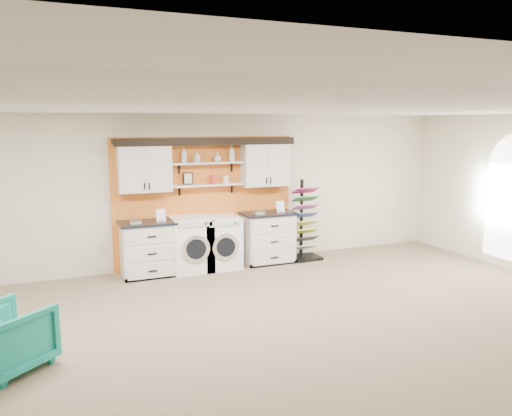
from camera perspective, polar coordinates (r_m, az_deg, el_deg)
name	(u,v)px	position (r m, az deg, el deg)	size (l,w,h in m)	color
floor	(303,350)	(6.11, 5.43, -15.86)	(10.00, 10.00, 0.00)	#847059
ceiling	(307,107)	(5.52, 5.90, 11.41)	(10.00, 10.00, 0.00)	white
wall_back	(205,191)	(9.32, -5.89, 1.99)	(10.00, 10.00, 0.00)	beige
accent_panel	(205,201)	(9.32, -5.80, 0.75)	(3.40, 0.07, 2.40)	orange
upper_cabinet_left	(144,168)	(8.82, -12.64, 4.52)	(0.90, 0.35, 0.84)	white
upper_cabinet_right	(265,164)	(9.46, 1.02, 5.07)	(0.90, 0.35, 0.84)	white
shelf_lower	(208,185)	(9.12, -5.54, 2.65)	(1.32, 0.28, 0.03)	white
shelf_upper	(207,163)	(9.08, -5.59, 5.16)	(1.32, 0.28, 0.03)	white
crown_molding	(207,141)	(9.07, -5.65, 7.67)	(3.30, 0.41, 0.13)	black
picture_frame	(188,179)	(9.06, -7.77, 3.36)	(0.18, 0.02, 0.22)	black
canister_red	(213,179)	(9.14, -4.95, 3.27)	(0.11, 0.11, 0.16)	red
canister_cream	(226,179)	(9.21, -3.47, 3.28)	(0.10, 0.10, 0.14)	silver
base_cabinet_left	(149,249)	(8.90, -12.14, -4.56)	(0.98, 0.66, 0.96)	white
base_cabinet_right	(268,237)	(9.53, 1.36, -3.38)	(0.99, 0.66, 0.97)	white
washer	(191,244)	(9.05, -7.44, -4.10)	(0.71, 0.71, 0.99)	white
dryer	(220,242)	(9.20, -4.16, -3.91)	(0.69, 0.71, 0.96)	white
sample_rack	(305,234)	(9.82, 5.60, -2.92)	(0.58, 0.49, 1.56)	black
armchair	(8,338)	(6.14, -26.47, -13.11)	(0.76, 0.78, 0.71)	#0F8576
soap_bottle_a	(184,155)	(8.96, -8.25, 5.98)	(0.10, 0.10, 0.26)	silver
soap_bottle_b	(197,157)	(9.02, -6.78, 5.79)	(0.08, 0.08, 0.18)	silver
soap_bottle_c	(217,157)	(9.13, -4.44, 5.83)	(0.13, 0.13, 0.17)	silver
soap_bottle_d	(232,153)	(9.21, -2.79, 6.29)	(0.12, 0.12, 0.30)	silver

